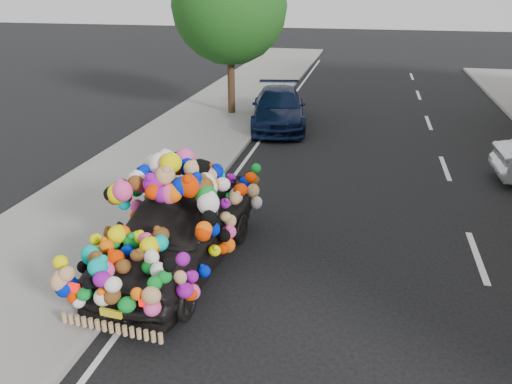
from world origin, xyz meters
TOP-DOWN VIEW (x-y plane):
  - ground at (0.00, 0.00)m, footprint 100.00×100.00m
  - sidewalk at (-4.30, 0.00)m, footprint 4.00×60.00m
  - kerb at (-2.35, 0.00)m, footprint 0.15×60.00m
  - lane_markings at (3.60, 0.00)m, footprint 6.00×50.00m
  - tree_near_sidewalk at (-3.80, 9.50)m, footprint 4.20×4.20m
  - plush_art_car at (-1.80, -1.52)m, footprint 2.45×4.67m
  - navy_sedan at (-1.75, 8.36)m, footprint 2.58×4.77m

SIDE VIEW (x-z plane):
  - ground at x=0.00m, z-range 0.00..0.00m
  - lane_markings at x=3.60m, z-range 0.00..0.01m
  - sidewalk at x=-4.30m, z-range 0.00..0.12m
  - kerb at x=-2.35m, z-range 0.00..0.13m
  - navy_sedan at x=-1.75m, z-range 0.00..1.31m
  - plush_art_car at x=-1.80m, z-range 0.02..2.15m
  - tree_near_sidewalk at x=-3.80m, z-range 0.96..7.09m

